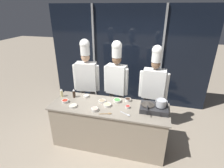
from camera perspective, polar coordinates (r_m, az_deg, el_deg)
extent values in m
plane|color=gray|center=(3.88, -0.95, -18.45)|extent=(24.00, 24.00, 0.00)
cube|color=black|center=(4.88, 4.77, 8.82)|extent=(4.37, 0.04, 2.70)
cube|color=gray|center=(5.07, -5.86, 9.35)|extent=(0.05, 0.05, 2.70)
cube|color=gray|center=(4.78, 15.82, 7.67)|extent=(0.05, 0.05, 2.70)
cube|color=gray|center=(3.61, -1.00, -13.42)|extent=(2.18, 0.72, 0.86)
cube|color=gray|center=(3.36, -1.05, -7.39)|extent=(2.25, 0.76, 0.03)
cube|color=#28282B|center=(3.29, 13.54, -7.63)|extent=(0.49, 0.37, 0.09)
cylinder|color=black|center=(3.26, 11.63, -6.66)|extent=(0.20, 0.20, 0.01)
cylinder|color=black|center=(3.12, 11.33, -9.26)|extent=(0.03, 0.01, 0.03)
cylinder|color=black|center=(3.27, 15.63, -7.05)|extent=(0.20, 0.20, 0.01)
cylinder|color=black|center=(3.13, 15.54, -9.67)|extent=(0.03, 0.01, 0.03)
cylinder|color=#38332D|center=(3.26, 11.64, -6.51)|extent=(0.23, 0.23, 0.01)
cone|color=#38332D|center=(3.25, 11.68, -6.18)|extent=(0.25, 0.25, 0.05)
cylinder|color=black|center=(3.06, 11.45, -7.93)|extent=(0.02, 0.19, 0.02)
cylinder|color=#B7BABF|center=(3.24, 15.76, -6.03)|extent=(0.18, 0.18, 0.12)
torus|color=#B7BABF|center=(3.21, 15.88, -5.09)|extent=(0.18, 0.18, 0.01)
torus|color=#B7BABF|center=(3.21, 14.07, -5.26)|extent=(0.01, 0.05, 0.05)
torus|color=#B7BABF|center=(3.22, 17.61, -5.59)|extent=(0.01, 0.05, 0.05)
cylinder|color=beige|center=(3.79, -16.12, -3.01)|extent=(0.06, 0.06, 0.14)
cone|color=white|center=(3.75, -16.28, -1.76)|extent=(0.05, 0.05, 0.04)
cylinder|color=#332319|center=(3.70, -12.29, -3.22)|extent=(0.06, 0.06, 0.15)
cone|color=white|center=(3.66, -12.42, -1.88)|extent=(0.05, 0.05, 0.04)
cylinder|color=silver|center=(3.40, -12.60, -7.01)|extent=(0.15, 0.15, 0.03)
torus|color=silver|center=(3.39, -12.62, -6.77)|extent=(0.15, 0.15, 0.01)
cylinder|color=beige|center=(3.39, -12.61, -6.87)|extent=(0.12, 0.12, 0.02)
cylinder|color=silver|center=(3.34, -1.53, -6.90)|extent=(0.15, 0.15, 0.04)
torus|color=silver|center=(3.33, -1.53, -6.61)|extent=(0.15, 0.15, 0.01)
cylinder|color=#E0C689|center=(3.33, -1.53, -6.74)|extent=(0.12, 0.12, 0.02)
cylinder|color=silver|center=(3.47, -3.25, -5.68)|extent=(0.14, 0.14, 0.04)
torus|color=silver|center=(3.46, -3.25, -5.38)|extent=(0.14, 0.14, 0.01)
cylinder|color=#9E896B|center=(3.46, -3.25, -5.51)|extent=(0.12, 0.12, 0.02)
cylinder|color=silver|center=(3.21, -5.65, -8.27)|extent=(0.13, 0.13, 0.05)
torus|color=silver|center=(3.20, -5.67, -7.89)|extent=(0.13, 0.13, 0.01)
cylinder|color=#EAA893|center=(3.21, -5.66, -8.07)|extent=(0.11, 0.11, 0.03)
cylinder|color=silver|center=(3.52, 5.22, -5.16)|extent=(0.13, 0.13, 0.05)
torus|color=silver|center=(3.51, 5.23, -4.82)|extent=(0.13, 0.13, 0.01)
cylinder|color=#382319|center=(3.51, 5.23, -4.98)|extent=(0.10, 0.10, 0.03)
cylinder|color=silver|center=(3.48, 1.73, -5.48)|extent=(0.16, 0.16, 0.05)
torus|color=silver|center=(3.47, 1.74, -5.15)|extent=(0.16, 0.16, 0.01)
cylinder|color=#4C9E47|center=(3.47, 1.73, -5.30)|extent=(0.13, 0.13, 0.03)
cylinder|color=silver|center=(3.30, 5.15, -7.45)|extent=(0.09, 0.09, 0.04)
torus|color=silver|center=(3.29, 5.16, -7.16)|extent=(0.09, 0.09, 0.01)
cylinder|color=red|center=(3.29, 5.16, -7.29)|extent=(0.07, 0.07, 0.02)
cylinder|color=silver|center=(3.69, -8.45, -3.96)|extent=(0.11, 0.11, 0.04)
torus|color=silver|center=(3.68, -8.47, -3.69)|extent=(0.12, 0.12, 0.01)
cylinder|color=silver|center=(3.69, -8.46, -3.81)|extent=(0.09, 0.09, 0.02)
cylinder|color=silver|center=(3.58, -15.08, -5.48)|extent=(0.13, 0.13, 0.05)
torus|color=silver|center=(3.57, -15.12, -5.16)|extent=(0.13, 0.13, 0.01)
cylinder|color=#B22D1E|center=(3.57, -15.10, -5.31)|extent=(0.11, 0.11, 0.03)
cube|color=olive|center=(3.12, -2.82, -9.70)|extent=(0.15, 0.06, 0.01)
ellipsoid|color=olive|center=(3.12, -0.77, -9.59)|extent=(0.08, 0.06, 0.02)
cube|color=#B2B5BA|center=(3.15, 3.80, -9.40)|extent=(0.14, 0.08, 0.01)
ellipsoid|color=#B2B5BA|center=(3.09, 5.42, -10.07)|extent=(0.08, 0.07, 0.02)
cylinder|color=#4C4C51|center=(4.37, -6.10, -6.60)|extent=(0.12, 0.12, 0.81)
cylinder|color=#4C4C51|center=(4.43, -9.32, -6.34)|extent=(0.12, 0.12, 0.81)
cube|color=white|center=(4.08, -8.29, 2.49)|extent=(0.49, 0.29, 0.66)
cylinder|color=white|center=(3.99, -4.83, 1.89)|extent=(0.09, 0.09, 0.61)
cylinder|color=white|center=(4.13, -11.86, 2.18)|extent=(0.09, 0.09, 0.61)
sphere|color=tan|center=(3.94, -8.68, 8.60)|extent=(0.19, 0.19, 0.19)
cylinder|color=white|center=(3.90, -8.83, 11.05)|extent=(0.20, 0.20, 0.24)
sphere|color=white|center=(3.87, -8.95, 12.76)|extent=(0.22, 0.22, 0.22)
cylinder|color=#4C4C51|center=(4.19, 2.87, -7.99)|extent=(0.11, 0.11, 0.81)
cylinder|color=#4C4C51|center=(4.26, -0.14, -7.34)|extent=(0.11, 0.11, 0.81)
cube|color=white|center=(3.89, 1.45, 1.57)|extent=(0.46, 0.29, 0.66)
cylinder|color=white|center=(3.79, 4.64, 0.61)|extent=(0.09, 0.09, 0.60)
cylinder|color=white|center=(3.95, -1.98, 1.70)|extent=(0.09, 0.09, 0.60)
sphere|color=brown|center=(3.74, 1.52, 7.94)|extent=(0.19, 0.19, 0.19)
cylinder|color=white|center=(3.70, 1.55, 10.53)|extent=(0.20, 0.20, 0.24)
sphere|color=white|center=(3.67, 1.57, 12.37)|extent=(0.22, 0.22, 0.22)
cylinder|color=#232326|center=(4.18, 14.32, -9.06)|extent=(0.12, 0.12, 0.79)
cylinder|color=#232326|center=(4.19, 10.79, -8.61)|extent=(0.12, 0.12, 0.79)
cube|color=white|center=(3.85, 13.49, 0.10)|extent=(0.48, 0.27, 0.64)
cylinder|color=white|center=(3.82, 17.30, -0.89)|extent=(0.09, 0.09, 0.58)
cylinder|color=white|center=(3.85, 9.54, 0.06)|extent=(0.09, 0.09, 0.58)
sphere|color=brown|center=(3.70, 14.13, 6.26)|extent=(0.19, 0.19, 0.19)
cylinder|color=white|center=(3.66, 14.40, 8.79)|extent=(0.20, 0.20, 0.24)
sphere|color=white|center=(3.63, 14.59, 10.58)|extent=(0.21, 0.21, 0.21)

